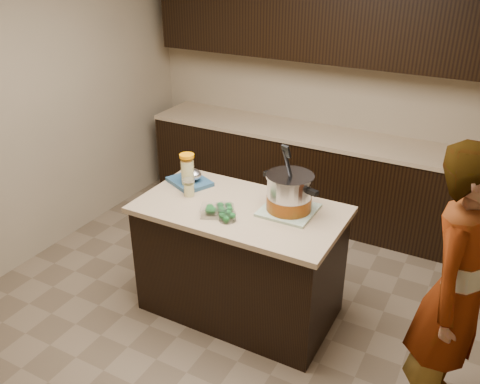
% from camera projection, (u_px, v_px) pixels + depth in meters
% --- Properties ---
extents(ground_plane, '(4.00, 4.00, 0.00)m').
position_uv_depth(ground_plane, '(240.00, 308.00, 3.98)').
color(ground_plane, brown).
rests_on(ground_plane, ground).
extents(room_shell, '(4.04, 4.04, 2.72)m').
position_uv_depth(room_shell, '(240.00, 94.00, 3.21)').
color(room_shell, tan).
rests_on(room_shell, ground).
extents(back_cabinets, '(3.60, 0.63, 2.33)m').
position_uv_depth(back_cabinets, '(325.00, 129.00, 4.92)').
color(back_cabinets, black).
rests_on(back_cabinets, ground).
extents(island, '(1.46, 0.81, 0.90)m').
position_uv_depth(island, '(240.00, 260.00, 3.77)').
color(island, black).
rests_on(island, ground).
extents(dish_towel, '(0.36, 0.36, 0.02)m').
position_uv_depth(dish_towel, '(289.00, 210.00, 3.51)').
color(dish_towel, '#5C875B').
rests_on(dish_towel, island).
extents(stock_pot, '(0.45, 0.41, 0.47)m').
position_uv_depth(stock_pot, '(289.00, 195.00, 3.46)').
color(stock_pot, '#B7B7BC').
rests_on(stock_pot, dish_towel).
extents(lemonade_pitcher, '(0.13, 0.13, 0.27)m').
position_uv_depth(lemonade_pitcher, '(188.00, 172.00, 3.80)').
color(lemonade_pitcher, '#D1C980').
rests_on(lemonade_pitcher, island).
extents(mason_jar, '(0.10, 0.10, 0.14)m').
position_uv_depth(mason_jar, '(189.00, 188.00, 3.71)').
color(mason_jar, '#D1C980').
rests_on(mason_jar, island).
extents(broccoli_tub_left, '(0.17, 0.17, 0.06)m').
position_uv_depth(broccoli_tub_left, '(225.00, 209.00, 3.49)').
color(broccoli_tub_left, silver).
rests_on(broccoli_tub_left, island).
extents(broccoli_tub_right, '(0.12, 0.12, 0.06)m').
position_uv_depth(broccoli_tub_right, '(227.00, 217.00, 3.39)').
color(broccoli_tub_right, silver).
rests_on(broccoli_tub_right, island).
extents(broccoli_tub_rect, '(0.22, 0.20, 0.07)m').
position_uv_depth(broccoli_tub_rect, '(215.00, 211.00, 3.46)').
color(broccoli_tub_rect, silver).
rests_on(broccoli_tub_rect, island).
extents(blue_tray, '(0.39, 0.36, 0.12)m').
position_uv_depth(blue_tray, '(191.00, 179.00, 3.90)').
color(blue_tray, navy).
rests_on(blue_tray, island).
extents(person, '(0.58, 0.73, 1.74)m').
position_uv_depth(person, '(458.00, 294.00, 2.75)').
color(person, gray).
rests_on(person, ground).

